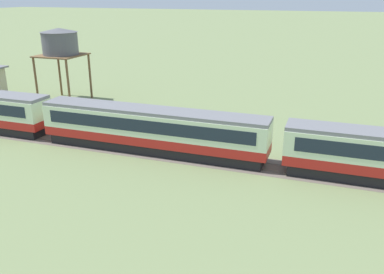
% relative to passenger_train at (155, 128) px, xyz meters
% --- Properties ---
extents(passenger_train, '(108.07, 2.88, 3.95)m').
position_rel_passenger_train_xyz_m(passenger_train, '(0.00, 0.00, 0.00)').
color(passenger_train, '#AD1E19').
rests_on(passenger_train, ground_plane).
extents(railway_track, '(172.54, 3.60, 0.04)m').
position_rel_passenger_train_xyz_m(railway_track, '(1.03, 0.00, -2.18)').
color(railway_track, '#665B51').
rests_on(railway_track, ground_plane).
extents(water_tower, '(5.27, 5.27, 9.26)m').
position_rel_passenger_train_xyz_m(water_tower, '(-18.45, 12.57, 5.22)').
color(water_tower, brown).
rests_on(water_tower, ground_plane).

